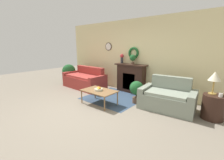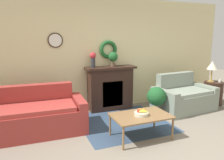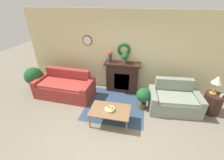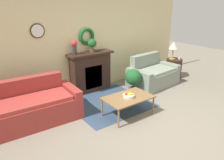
% 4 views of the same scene
% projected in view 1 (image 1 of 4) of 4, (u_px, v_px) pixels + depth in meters
% --- Properties ---
extents(ground_plane, '(16.00, 16.00, 0.00)m').
position_uv_depth(ground_plane, '(84.00, 111.00, 4.07)').
color(ground_plane, gray).
extents(floor_rug, '(1.80, 1.76, 0.01)m').
position_uv_depth(floor_rug, '(114.00, 97.00, 5.15)').
color(floor_rug, '#334760').
rests_on(floor_rug, ground_plane).
extents(wall_back, '(6.80, 0.15, 2.70)m').
position_uv_depth(wall_back, '(134.00, 56.00, 5.67)').
color(wall_back, beige).
rests_on(wall_back, ground_plane).
extents(fireplace, '(1.22, 0.41, 1.07)m').
position_uv_depth(fireplace, '(131.00, 78.00, 5.68)').
color(fireplace, '#331E16').
rests_on(fireplace, ground_plane).
extents(couch_left, '(1.93, 0.95, 0.86)m').
position_uv_depth(couch_left, '(85.00, 80.00, 6.32)').
color(couch_left, '#9E332D').
rests_on(couch_left, ground_plane).
extents(loveseat_right, '(1.50, 0.98, 0.88)m').
position_uv_depth(loveseat_right, '(167.00, 98.00, 4.17)').
color(loveseat_right, gray).
rests_on(loveseat_right, ground_plane).
extents(coffee_table, '(1.03, 0.66, 0.43)m').
position_uv_depth(coffee_table, '(99.00, 91.00, 4.50)').
color(coffee_table, olive).
rests_on(coffee_table, ground_plane).
extents(fruit_bowl, '(0.25, 0.25, 0.12)m').
position_uv_depth(fruit_bowl, '(99.00, 89.00, 4.48)').
color(fruit_bowl, beige).
rests_on(fruit_bowl, coffee_table).
extents(side_table_by_loveseat, '(0.49, 0.49, 0.60)m').
position_uv_depth(side_table_by_loveseat, '(213.00, 107.00, 3.59)').
color(side_table_by_loveseat, '#331E16').
rests_on(side_table_by_loveseat, ground_plane).
extents(table_lamp, '(0.27, 0.27, 0.55)m').
position_uv_depth(table_lamp, '(215.00, 77.00, 3.50)').
color(table_lamp, '#B28E42').
rests_on(table_lamp, side_table_by_loveseat).
extents(mug, '(0.08, 0.08, 0.09)m').
position_uv_depth(mug, '(221.00, 95.00, 3.38)').
color(mug, silver).
rests_on(mug, side_table_by_loveseat).
extents(vase_on_mantel_left, '(0.15, 0.15, 0.36)m').
position_uv_depth(vase_on_mantel_left, '(122.00, 58.00, 5.79)').
color(vase_on_mantel_left, '#2D2D33').
rests_on(vase_on_mantel_left, fireplace).
extents(potted_plant_on_mantel, '(0.23, 0.23, 0.35)m').
position_uv_depth(potted_plant_on_mantel, '(133.00, 58.00, 5.46)').
color(potted_plant_on_mantel, brown).
rests_on(potted_plant_on_mantel, fireplace).
extents(potted_plant_floor_by_couch, '(0.61, 0.61, 0.89)m').
position_uv_depth(potted_plant_floor_by_couch, '(69.00, 71.00, 7.03)').
color(potted_plant_floor_by_couch, brown).
rests_on(potted_plant_floor_by_couch, ground_plane).
extents(potted_plant_floor_by_loveseat, '(0.42, 0.42, 0.69)m').
position_uv_depth(potted_plant_floor_by_loveseat, '(137.00, 89.00, 4.57)').
color(potted_plant_floor_by_loveseat, brown).
rests_on(potted_plant_floor_by_loveseat, ground_plane).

